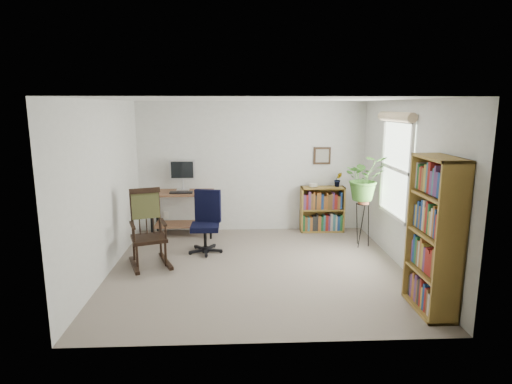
{
  "coord_description": "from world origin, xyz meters",
  "views": [
    {
      "loc": [
        -0.29,
        -5.86,
        2.32
      ],
      "look_at": [
        0.0,
        0.4,
        1.05
      ],
      "focal_mm": 30.0,
      "sensor_mm": 36.0,
      "label": 1
    }
  ],
  "objects_px": {
    "tall_bookshelf": "(434,236)",
    "rocking_chair": "(148,228)",
    "office_chair": "(205,222)",
    "low_bookshelf": "(322,209)",
    "desk": "(183,213)"
  },
  "relations": [
    {
      "from": "desk",
      "to": "rocking_chair",
      "type": "xyz_separation_m",
      "value": [
        -0.31,
        -1.53,
        0.18
      ]
    },
    {
      "from": "office_chair",
      "to": "rocking_chair",
      "type": "height_order",
      "value": "rocking_chair"
    },
    {
      "from": "desk",
      "to": "rocking_chair",
      "type": "bearing_deg",
      "value": -101.27
    },
    {
      "from": "rocking_chair",
      "to": "tall_bookshelf",
      "type": "height_order",
      "value": "tall_bookshelf"
    },
    {
      "from": "office_chair",
      "to": "desk",
      "type": "bearing_deg",
      "value": 127.13
    },
    {
      "from": "low_bookshelf",
      "to": "tall_bookshelf",
      "type": "distance_m",
      "value": 3.28
    },
    {
      "from": "tall_bookshelf",
      "to": "rocking_chair",
      "type": "bearing_deg",
      "value": 156.3
    },
    {
      "from": "rocking_chair",
      "to": "low_bookshelf",
      "type": "relative_size",
      "value": 1.36
    },
    {
      "from": "desk",
      "to": "rocking_chair",
      "type": "height_order",
      "value": "rocking_chair"
    },
    {
      "from": "office_chair",
      "to": "low_bookshelf",
      "type": "distance_m",
      "value": 2.37
    },
    {
      "from": "rocking_chair",
      "to": "tall_bookshelf",
      "type": "xyz_separation_m",
      "value": [
        3.49,
        -1.53,
        0.31
      ]
    },
    {
      "from": "desk",
      "to": "office_chair",
      "type": "distance_m",
      "value": 1.09
    },
    {
      "from": "desk",
      "to": "tall_bookshelf",
      "type": "relative_size",
      "value": 0.63
    },
    {
      "from": "rocking_chair",
      "to": "low_bookshelf",
      "type": "xyz_separation_m",
      "value": [
        2.87,
        1.65,
        -0.15
      ]
    },
    {
      "from": "office_chair",
      "to": "low_bookshelf",
      "type": "bearing_deg",
      "value": 38.91
    }
  ]
}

